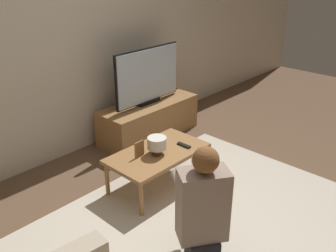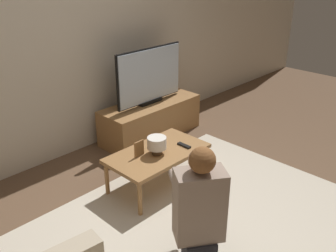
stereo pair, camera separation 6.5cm
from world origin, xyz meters
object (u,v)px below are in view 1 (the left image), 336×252
object	(u,v)px
coffee_table	(158,155)
person_kneeling	(203,213)
tv	(148,76)
table_lamp	(157,144)

from	to	relation	value
coffee_table	person_kneeling	distance (m)	1.12
tv	person_kneeling	world-z (taller)	tv
tv	table_lamp	world-z (taller)	tv
person_kneeling	tv	bearing A→B (deg)	-89.95
table_lamp	person_kneeling	bearing A→B (deg)	-118.41
person_kneeling	table_lamp	size ratio (longest dim) A/B	5.37
tv	table_lamp	size ratio (longest dim) A/B	5.45
coffee_table	tv	bearing A→B (deg)	50.03
coffee_table	table_lamp	world-z (taller)	table_lamp
table_lamp	tv	bearing A→B (deg)	49.58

